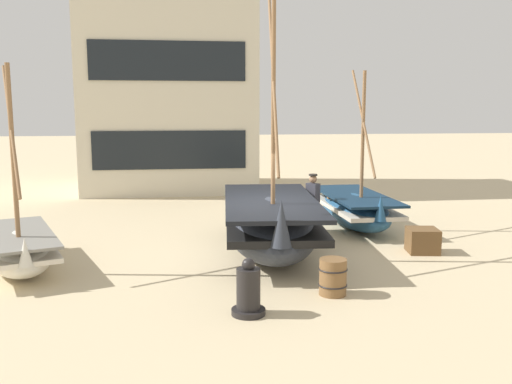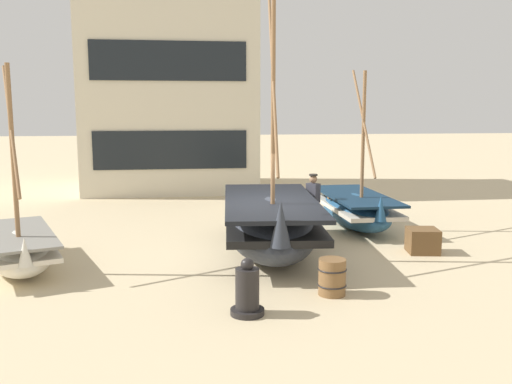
{
  "view_description": "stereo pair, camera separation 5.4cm",
  "coord_description": "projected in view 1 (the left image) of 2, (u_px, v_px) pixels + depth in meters",
  "views": [
    {
      "loc": [
        -1.87,
        -12.82,
        3.53
      ],
      "look_at": [
        0.0,
        1.0,
        1.4
      ],
      "focal_mm": 38.81,
      "sensor_mm": 36.0,
      "label": 1
    },
    {
      "loc": [
        -1.82,
        -12.82,
        3.53
      ],
      "look_at": [
        0.0,
        1.0,
        1.4
      ],
      "focal_mm": 38.81,
      "sensor_mm": 36.0,
      "label": 2
    }
  ],
  "objects": [
    {
      "name": "ground_plane",
      "position": [
        262.0,
        255.0,
        13.34
      ],
      "size": [
        120.0,
        120.0,
        0.0
      ],
      "primitive_type": "plane",
      "color": "#CCB78E"
    },
    {
      "name": "cargo_crate",
      "position": [
        423.0,
        241.0,
        13.58
      ],
      "size": [
        0.82,
        0.82,
        0.6
      ],
      "primitive_type": "cube",
      "rotation": [
        0.0,
        0.0,
        1.41
      ],
      "color": "brown",
      "rests_on": "ground"
    },
    {
      "name": "harbor_building_main",
      "position": [
        169.0,
        66.0,
        23.93
      ],
      "size": [
        7.4,
        5.79,
        10.58
      ],
      "color": "beige",
      "rests_on": "ground"
    },
    {
      "name": "wooden_barrel",
      "position": [
        333.0,
        277.0,
        10.49
      ],
      "size": [
        0.56,
        0.56,
        0.7
      ],
      "color": "brown",
      "rests_on": "ground"
    },
    {
      "name": "fishing_boat_near_left",
      "position": [
        355.0,
        209.0,
        16.49
      ],
      "size": [
        1.69,
        4.37,
        4.64
      ],
      "color": "#23517A",
      "rests_on": "ground"
    },
    {
      "name": "fishing_boat_centre_large",
      "position": [
        271.0,
        223.0,
        13.44
      ],
      "size": [
        2.59,
        5.56,
        6.18
      ],
      "color": "#2D333D",
      "rests_on": "ground"
    },
    {
      "name": "fisherman_by_hull",
      "position": [
        313.0,
        204.0,
        15.66
      ],
      "size": [
        0.39,
        0.42,
        1.68
      ],
      "color": "#33333D",
      "rests_on": "ground"
    },
    {
      "name": "fishing_boat_far_right",
      "position": [
        18.0,
        248.0,
        12.16
      ],
      "size": [
        2.59,
        3.86,
        4.44
      ],
      "color": "silver",
      "rests_on": "ground"
    },
    {
      "name": "capstan_winch",
      "position": [
        248.0,
        292.0,
        9.47
      ],
      "size": [
        0.59,
        0.59,
        1.0
      ],
      "color": "black",
      "rests_on": "ground"
    }
  ]
}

